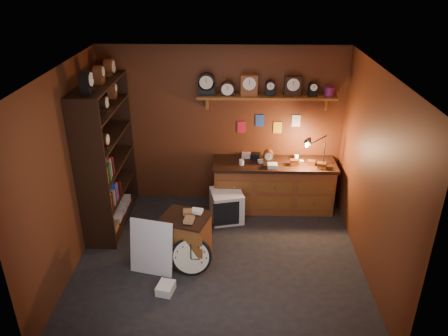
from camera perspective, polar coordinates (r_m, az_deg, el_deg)
The scene contains 11 objects.
floor at distance 6.41m, azimuth -0.64°, elevation -11.77°, with size 4.00×4.00×0.00m, color black.
room_shell at distance 5.63m, azimuth -0.23°, elevation 2.94°, with size 4.02×3.62×2.71m.
shelving_unit at distance 6.91m, azimuth -15.41°, elevation 2.23°, with size 0.47×1.60×2.58m.
workbench at distance 7.43m, azimuth 6.48°, elevation -1.93°, with size 2.03×0.66×1.36m.
low_cabinet at distance 6.19m, azimuth -5.00°, elevation -8.95°, with size 0.76×0.69×0.81m.
big_round_clock at distance 6.03m, azimuth -4.29°, elevation -11.40°, with size 0.55×0.18×0.55m.
white_panel at distance 6.28m, azimuth -9.23°, elevation -13.10°, with size 0.60×0.03×0.80m, color silver.
mini_fridge at distance 7.14m, azimuth 0.34°, elevation -4.96°, with size 0.59×0.60×0.51m.
floor_box_a at distance 6.83m, azimuth -5.71°, elevation -8.45°, with size 0.25×0.21×0.15m, color #956741.
floor_box_b at distance 5.89m, azimuth -7.63°, elevation -15.30°, with size 0.20×0.24×0.12m, color white.
floor_box_c at distance 7.23m, azimuth -6.14°, elevation -6.21°, with size 0.24×0.20×0.18m, color #956741.
Camera 1 is at (0.21, -5.08, 3.91)m, focal length 35.00 mm.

